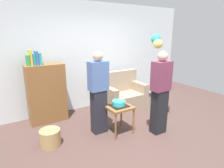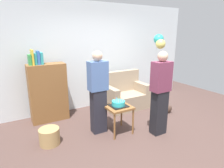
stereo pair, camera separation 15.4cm
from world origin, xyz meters
The scene contains 11 objects.
ground_plane centered at (0.00, 0.00, 0.00)m, with size 8.00×8.00×0.00m, color #4C3833.
wall_back centered at (0.00, 2.05, 1.35)m, with size 6.00×0.10×2.70m, color silver.
couch centered at (0.61, 1.44, 0.34)m, with size 1.10×0.70×0.96m.
bookshelf centered at (-1.30, 1.67, 0.68)m, with size 0.80×0.36×1.62m.
side_table centered at (-0.23, 0.39, 0.48)m, with size 0.48×0.48×0.56m.
birthday_cake centered at (-0.23, 0.39, 0.61)m, with size 0.32×0.32×0.17m.
person_blowing_candles centered at (-0.56, 0.61, 0.83)m, with size 0.36×0.22×1.63m.
person_holding_cake centered at (0.44, -0.04, 0.83)m, with size 0.36×0.22×1.63m.
wicker_basket centered at (-1.53, 0.63, 0.15)m, with size 0.36×0.36×0.30m, color #A88451.
handbag centered at (1.33, 0.59, 0.10)m, with size 0.28×0.14×0.20m, color #473328.
balloon_bunch centered at (1.57, 1.27, 1.72)m, with size 0.28×0.36×1.91m.
Camera 1 is at (-2.23, -2.52, 1.96)m, focal length 30.85 mm.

